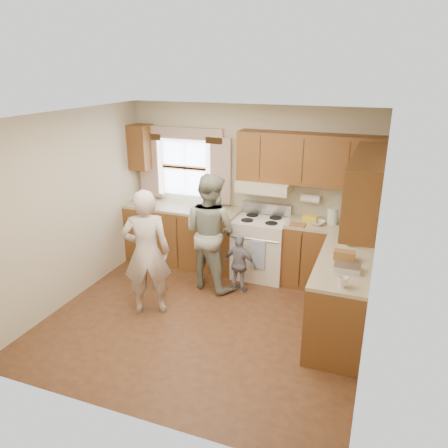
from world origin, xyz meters
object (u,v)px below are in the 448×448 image
at_px(woman_left, 146,253).
at_px(child, 240,264).
at_px(stove, 261,246).
at_px(woman_right, 210,232).

height_order(woman_left, child, woman_left).
relative_size(stove, child, 1.27).
bearing_deg(child, woman_right, 5.54).
bearing_deg(child, stove, -93.25).
distance_m(stove, woman_left, 1.87).
distance_m(stove, woman_right, 0.90).
height_order(stove, woman_right, woman_right).
bearing_deg(woman_right, woman_left, 78.87).
bearing_deg(woman_right, child, -166.33).
bearing_deg(stove, woman_left, -125.15).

